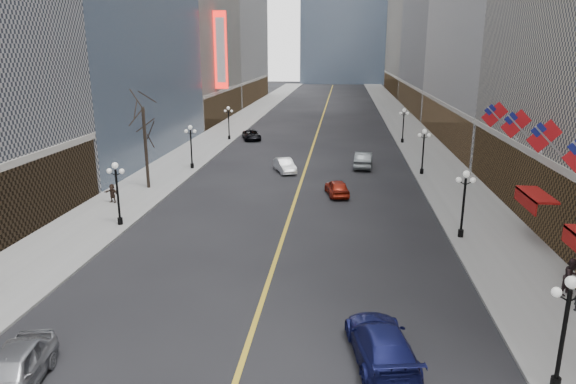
% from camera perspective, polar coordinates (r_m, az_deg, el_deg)
% --- Properties ---
extents(sidewalk_east, '(6.00, 230.00, 0.15)m').
position_cam_1_polar(sidewalk_east, '(74.85, 13.93, 5.82)').
color(sidewalk_east, gray).
rests_on(sidewalk_east, ground).
extents(sidewalk_west, '(6.00, 230.00, 0.15)m').
position_cam_1_polar(sidewalk_west, '(76.24, -7.52, 6.32)').
color(sidewalk_west, gray).
rests_on(sidewalk_west, ground).
extents(lane_line, '(0.25, 200.00, 0.02)m').
position_cam_1_polar(lane_line, '(84.12, 3.48, 7.24)').
color(lane_line, gold).
rests_on(lane_line, ground).
extents(streetlamp_east_0, '(1.26, 0.44, 4.52)m').
position_cam_1_polar(streetlamp_east_0, '(21.10, 28.43, -12.62)').
color(streetlamp_east_0, black).
rests_on(streetlamp_east_0, sidewalk_east).
extents(streetlamp_east_1, '(1.26, 0.44, 4.52)m').
position_cam_1_polar(streetlamp_east_1, '(35.35, 18.98, -0.53)').
color(streetlamp_east_1, black).
rests_on(streetlamp_east_1, sidewalk_east).
extents(streetlamp_east_2, '(1.26, 0.44, 4.52)m').
position_cam_1_polar(streetlamp_east_2, '(52.60, 14.82, 4.89)').
color(streetlamp_east_2, black).
rests_on(streetlamp_east_2, sidewalk_east).
extents(streetlamp_east_3, '(1.26, 0.44, 4.52)m').
position_cam_1_polar(streetlamp_east_3, '(70.23, 12.71, 7.61)').
color(streetlamp_east_3, black).
rests_on(streetlamp_east_3, sidewalk_east).
extents(streetlamp_west_1, '(1.26, 0.44, 4.52)m').
position_cam_1_polar(streetlamp_west_1, '(37.78, -18.47, 0.52)').
color(streetlamp_west_1, black).
rests_on(streetlamp_west_1, sidewalk_west).
extents(streetlamp_west_2, '(1.26, 0.44, 4.52)m').
position_cam_1_polar(streetlamp_west_2, '(54.27, -10.73, 5.46)').
color(streetlamp_west_2, black).
rests_on(streetlamp_west_2, sidewalk_west).
extents(streetlamp_west_3, '(1.26, 0.44, 4.52)m').
position_cam_1_polar(streetlamp_west_3, '(71.48, -6.61, 8.02)').
color(streetlamp_west_3, black).
rests_on(streetlamp_west_3, sidewalk_west).
extents(flag_3, '(2.87, 0.12, 2.87)m').
position_cam_1_polar(flag_3, '(32.65, 26.83, 5.26)').
color(flag_3, '#B2B2B7').
rests_on(flag_3, ground).
extents(flag_4, '(2.87, 0.12, 2.87)m').
position_cam_1_polar(flag_4, '(37.32, 24.22, 6.67)').
color(flag_4, '#B2B2B7').
rests_on(flag_4, ground).
extents(flag_5, '(2.87, 0.12, 2.87)m').
position_cam_1_polar(flag_5, '(42.06, 22.18, 7.75)').
color(flag_5, '#B2B2B7').
rests_on(flag_5, ground).
extents(awning_c, '(1.40, 4.00, 0.93)m').
position_cam_1_polar(awning_c, '(36.53, 25.60, -0.44)').
color(awning_c, maroon).
rests_on(awning_c, ground).
extents(theatre_marquee, '(2.00, 0.55, 12.00)m').
position_cam_1_polar(theatre_marquee, '(85.44, -7.48, 15.34)').
color(theatre_marquee, red).
rests_on(theatre_marquee, ground).
extents(tree_west_far, '(3.60, 3.60, 7.92)m').
position_cam_1_polar(tree_west_far, '(46.85, -15.74, 7.71)').
color(tree_west_far, '#2D231C').
rests_on(tree_west_far, sidewalk_west).
extents(car_nb_near, '(2.74, 5.10, 1.65)m').
position_cam_1_polar(car_nb_near, '(22.32, -28.33, -17.15)').
color(car_nb_near, '#95979C').
rests_on(car_nb_near, ground).
extents(car_nb_mid, '(2.91, 4.45, 1.39)m').
position_cam_1_polar(car_nb_mid, '(52.67, -0.35, 2.98)').
color(car_nb_mid, silver).
rests_on(car_nb_mid, ground).
extents(car_nb_far, '(3.53, 5.24, 1.33)m').
position_cam_1_polar(car_nb_far, '(71.97, -4.06, 6.34)').
color(car_nb_far, black).
rests_on(car_nb_far, ground).
extents(car_sb_near, '(3.15, 5.82, 1.60)m').
position_cam_1_polar(car_sb_near, '(21.82, 10.33, -16.20)').
color(car_sb_near, navy).
rests_on(car_sb_near, ground).
extents(car_sb_mid, '(2.45, 4.35, 1.40)m').
position_cam_1_polar(car_sb_mid, '(44.37, 5.47, 0.50)').
color(car_sb_mid, maroon).
rests_on(car_sb_mid, ground).
extents(car_sb_far, '(2.16, 5.21, 1.68)m').
position_cam_1_polar(car_sb_far, '(55.29, 8.37, 3.57)').
color(car_sb_far, '#515759').
rests_on(car_sb_far, ground).
extents(ped_east_walk, '(1.08, 0.96, 1.95)m').
position_cam_1_polar(ped_east_walk, '(29.86, 28.96, -8.26)').
color(ped_east_walk, black).
rests_on(ped_east_walk, sidewalk_east).
extents(ped_west_far, '(1.49, 0.80, 1.55)m').
position_cam_1_polar(ped_west_far, '(43.99, -18.94, -0.12)').
color(ped_west_far, '#30221A').
rests_on(ped_west_far, sidewalk_west).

